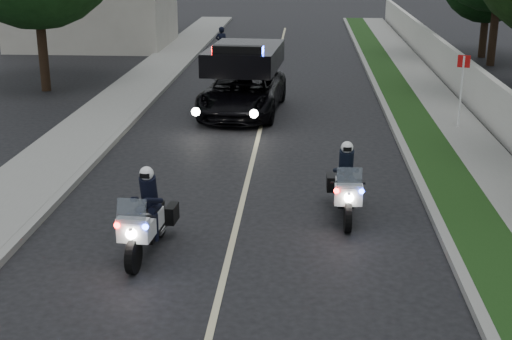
% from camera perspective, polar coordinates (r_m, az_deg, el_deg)
% --- Properties ---
extents(ground, '(120.00, 120.00, 0.00)m').
position_cam_1_polar(ground, '(12.84, -2.34, -7.49)').
color(ground, black).
rests_on(ground, ground).
extents(curb_right, '(0.20, 60.00, 0.15)m').
position_cam_1_polar(curb_right, '(22.36, 11.02, 3.70)').
color(curb_right, gray).
rests_on(curb_right, ground).
extents(grass_verge, '(1.20, 60.00, 0.16)m').
position_cam_1_polar(grass_verge, '(22.45, 12.80, 3.65)').
color(grass_verge, '#193814').
rests_on(grass_verge, ground).
extents(sidewalk_right, '(1.40, 60.00, 0.16)m').
position_cam_1_polar(sidewalk_right, '(22.69, 16.05, 3.54)').
color(sidewalk_right, gray).
rests_on(sidewalk_right, ground).
extents(property_wall, '(0.22, 60.00, 1.50)m').
position_cam_1_polar(property_wall, '(22.77, 18.66, 5.08)').
color(property_wall, beige).
rests_on(property_wall, ground).
extents(curb_left, '(0.20, 60.00, 0.15)m').
position_cam_1_polar(curb_left, '(22.83, -9.90, 4.07)').
color(curb_left, gray).
rests_on(curb_left, ground).
extents(sidewalk_left, '(2.00, 60.00, 0.16)m').
position_cam_1_polar(sidewalk_left, '(23.12, -12.56, 4.08)').
color(sidewalk_left, gray).
rests_on(sidewalk_left, ground).
extents(lane_marking, '(0.12, 50.00, 0.01)m').
position_cam_1_polar(lane_marking, '(22.24, 0.45, 3.77)').
color(lane_marking, '#BFB78C').
rests_on(lane_marking, ground).
extents(police_moto_left, '(0.84, 2.00, 1.65)m').
position_cam_1_polar(police_moto_left, '(13.35, -8.73, -6.65)').
color(police_moto_left, silver).
rests_on(police_moto_left, ground).
extents(police_moto_right, '(0.69, 1.91, 1.61)m').
position_cam_1_polar(police_moto_right, '(14.97, 7.21, -3.75)').
color(police_moto_right, silver).
rests_on(police_moto_right, ground).
extents(police_suv, '(2.82, 5.43, 2.56)m').
position_cam_1_polar(police_suv, '(23.68, -1.05, 4.66)').
color(police_suv, black).
rests_on(police_suv, ground).
extents(bicycle, '(0.77, 1.80, 0.92)m').
position_cam_1_polar(bicycle, '(33.15, -2.78, 8.59)').
color(bicycle, black).
rests_on(bicycle, ground).
extents(cyclist, '(0.57, 0.40, 1.53)m').
position_cam_1_polar(cyclist, '(33.15, -2.78, 8.59)').
color(cyclist, black).
rests_on(cyclist, ground).
extents(sign_post, '(0.47, 0.47, 2.40)m').
position_cam_1_polar(sign_post, '(22.22, 16.03, 3.03)').
color(sign_post, '#A80C19').
rests_on(sign_post, ground).
extents(tree_right_d, '(8.55, 8.55, 11.07)m').
position_cam_1_polar(tree_right_d, '(34.49, 18.46, 8.06)').
color(tree_right_d, '#154116').
rests_on(tree_right_d, ground).
extents(tree_right_e, '(4.66, 4.66, 7.71)m').
position_cam_1_polar(tree_right_e, '(36.76, 17.82, 8.70)').
color(tree_right_e, '#113611').
rests_on(tree_right_e, ground).
extents(tree_left_near, '(6.62, 6.62, 10.79)m').
position_cam_1_polar(tree_left_near, '(28.39, -16.63, 6.20)').
color(tree_left_near, '#174216').
rests_on(tree_left_near, ground).
extents(tree_left_far, '(7.29, 7.29, 10.01)m').
position_cam_1_polar(tree_left_far, '(43.86, -11.07, 10.66)').
color(tree_left_far, '#113310').
rests_on(tree_left_far, ground).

